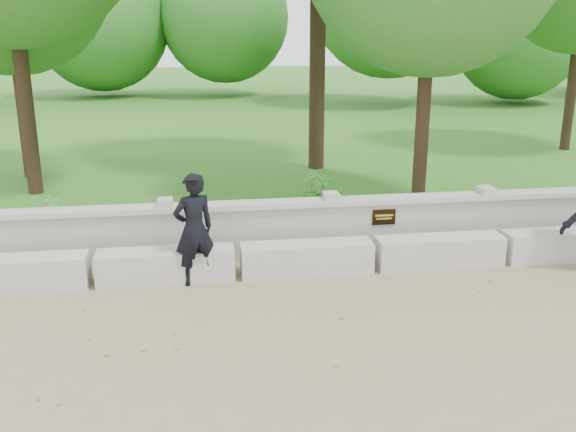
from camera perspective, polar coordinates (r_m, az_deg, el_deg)
ground at (r=7.91m, az=11.38°, el=-9.60°), size 80.00×80.00×0.00m
lawn at (r=21.07m, az=-1.42°, el=7.53°), size 40.00×22.00×0.25m
concrete_bench at (r=9.49m, az=7.65°, el=-3.42°), size 11.90×0.45×0.45m
parapet_wall at (r=10.05m, az=6.62°, el=-0.80°), size 12.50×0.35×0.90m
man_main at (r=8.81m, az=-8.37°, el=-1.17°), size 0.67×0.63×1.57m
shrub_a at (r=11.12m, az=-20.10°, el=0.39°), size 0.36×0.36×0.58m
shrub_b at (r=11.63m, az=1.92°, el=2.33°), size 0.39×0.44×0.67m
shrub_d at (r=11.50m, az=3.02°, el=2.11°), size 0.49×0.48×0.65m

